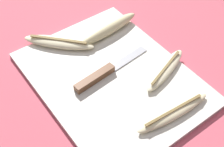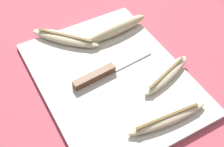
{
  "view_description": "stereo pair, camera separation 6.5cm",
  "coord_description": "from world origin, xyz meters",
  "px_view_note": "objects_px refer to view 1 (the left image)",
  "views": [
    {
      "loc": [
        0.41,
        -0.3,
        0.6
      ],
      "look_at": [
        0.0,
        0.0,
        0.02
      ],
      "focal_mm": 50.0,
      "sensor_mm": 36.0,
      "label": 1
    },
    {
      "loc": [
        0.45,
        -0.25,
        0.6
      ],
      "look_at": [
        0.0,
        0.0,
        0.02
      ],
      "focal_mm": 50.0,
      "sensor_mm": 36.0,
      "label": 2
    }
  ],
  "objects_px": {
    "banana_soft_right": "(109,29)",
    "banana_pale_long": "(59,42)",
    "banana_cream_curved": "(173,112)",
    "banana_bright_far": "(165,70)",
    "knife": "(100,75)"
  },
  "relations": [
    {
      "from": "knife",
      "to": "banana_cream_curved",
      "type": "xyz_separation_m",
      "value": [
        0.19,
        0.07,
        0.0
      ]
    },
    {
      "from": "banana_bright_far",
      "to": "banana_pale_long",
      "type": "bearing_deg",
      "value": -146.18
    },
    {
      "from": "banana_soft_right",
      "to": "banana_cream_curved",
      "type": "relative_size",
      "value": 1.02
    },
    {
      "from": "banana_soft_right",
      "to": "banana_cream_curved",
      "type": "distance_m",
      "value": 0.31
    },
    {
      "from": "banana_pale_long",
      "to": "banana_cream_curved",
      "type": "bearing_deg",
      "value": 14.5
    },
    {
      "from": "knife",
      "to": "banana_bright_far",
      "type": "bearing_deg",
      "value": 54.52
    },
    {
      "from": "knife",
      "to": "banana_soft_right",
      "type": "bearing_deg",
      "value": 131.78
    },
    {
      "from": "banana_cream_curved",
      "to": "banana_pale_long",
      "type": "relative_size",
      "value": 1.13
    },
    {
      "from": "banana_soft_right",
      "to": "banana_cream_curved",
      "type": "bearing_deg",
      "value": -8.96
    },
    {
      "from": "banana_bright_far",
      "to": "banana_soft_right",
      "type": "height_order",
      "value": "banana_soft_right"
    },
    {
      "from": "knife",
      "to": "banana_bright_far",
      "type": "distance_m",
      "value": 0.16
    },
    {
      "from": "banana_bright_far",
      "to": "banana_pale_long",
      "type": "distance_m",
      "value": 0.29
    },
    {
      "from": "banana_soft_right",
      "to": "knife",
      "type": "bearing_deg",
      "value": -43.52
    },
    {
      "from": "knife",
      "to": "banana_cream_curved",
      "type": "bearing_deg",
      "value": 14.74
    },
    {
      "from": "banana_soft_right",
      "to": "banana_pale_long",
      "type": "distance_m",
      "value": 0.14
    }
  ]
}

